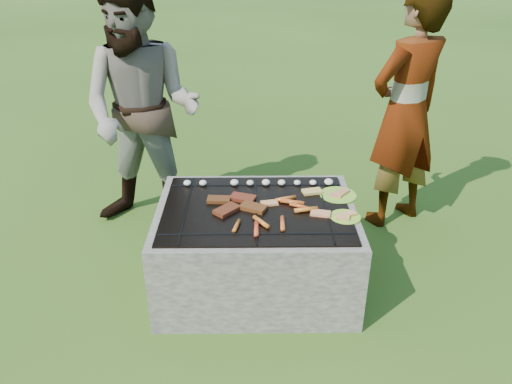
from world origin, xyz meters
TOP-DOWN VIEW (x-y plane):
  - lawn at (0.00, 0.00)m, footprint 60.00×60.00m
  - fire_pit at (0.00, 0.00)m, footprint 1.30×1.00m
  - mushrooms at (0.06, 0.33)m, footprint 1.06×0.06m
  - pork_slabs at (-0.13, 0.03)m, footprint 0.40×0.33m
  - sausages at (0.14, -0.11)m, footprint 0.54×0.49m
  - bread_on_grate at (0.32, 0.06)m, footprint 0.45×0.40m
  - plate_far at (0.56, 0.17)m, footprint 0.30×0.30m
  - plate_near at (0.56, -0.12)m, footprint 0.20×0.20m
  - cook at (1.18, 0.89)m, footprint 0.83×0.75m
  - bystander at (-0.86, 0.85)m, footprint 1.09×0.93m

SIDE VIEW (x-z plane):
  - lawn at x=0.00m, z-range 0.00..0.00m
  - fire_pit at x=0.00m, z-range -0.03..0.59m
  - plate_near at x=0.56m, z-range 0.60..0.62m
  - plate_far at x=0.56m, z-range 0.59..0.63m
  - bread_on_grate at x=0.32m, z-range 0.61..0.63m
  - pork_slabs at x=-0.13m, z-range 0.61..0.64m
  - sausages at x=0.14m, z-range 0.61..0.64m
  - mushrooms at x=0.06m, z-range 0.61..0.65m
  - cook at x=1.18m, z-range 0.00..1.91m
  - bystander at x=-0.86m, z-range 0.00..1.96m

